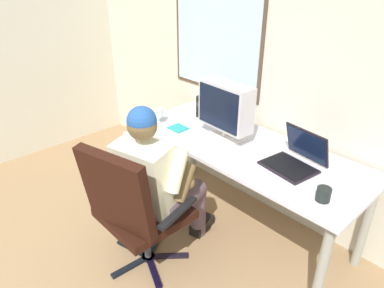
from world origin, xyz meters
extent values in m
cube|color=beige|center=(0.00, 2.46, 1.27)|extent=(5.16, 0.06, 2.54)
cube|color=#4C3828|center=(-0.77, 2.42, 1.48)|extent=(1.01, 0.01, 1.12)
cube|color=silver|center=(-0.77, 2.42, 1.48)|extent=(0.95, 0.02, 1.06)
cylinder|color=gray|center=(-0.95, 1.73, 0.36)|extent=(0.06, 0.06, 0.73)
cylinder|color=gray|center=(0.78, 1.73, 0.36)|extent=(0.06, 0.06, 0.73)
cylinder|color=gray|center=(-0.95, 2.33, 0.36)|extent=(0.06, 0.06, 0.73)
cylinder|color=gray|center=(0.78, 2.33, 0.36)|extent=(0.06, 0.06, 0.73)
cube|color=silver|center=(-0.08, 2.03, 0.74)|extent=(1.88, 0.74, 0.03)
cube|color=black|center=(-0.44, 1.21, 0.01)|extent=(0.30, 0.11, 0.02)
cube|color=black|center=(-0.31, 1.10, 0.01)|extent=(0.07, 0.30, 0.02)
cube|color=black|center=(-0.16, 1.19, 0.01)|extent=(0.30, 0.15, 0.02)
cube|color=black|center=(-0.20, 1.36, 0.01)|extent=(0.23, 0.26, 0.02)
cube|color=black|center=(-0.38, 1.38, 0.01)|extent=(0.20, 0.28, 0.02)
cylinder|color=black|center=(-0.30, 1.25, 0.01)|extent=(0.10, 0.10, 0.02)
cylinder|color=#3F3F44|center=(-0.30, 1.25, 0.21)|extent=(0.05, 0.05, 0.38)
cube|color=black|center=(-0.30, 1.25, 0.42)|extent=(0.53, 0.53, 0.06)
cube|color=black|center=(-0.24, 1.02, 0.73)|extent=(0.53, 0.26, 0.56)
cube|color=black|center=(-0.02, 1.32, 0.55)|extent=(0.14, 0.37, 0.02)
cube|color=black|center=(-0.58, 1.18, 0.55)|extent=(0.14, 0.37, 0.02)
cylinder|color=#59454E|center=(-0.19, 1.51, 0.45)|extent=(0.24, 0.43, 0.15)
cylinder|color=#59454E|center=(-0.24, 1.71, 0.23)|extent=(0.12, 0.12, 0.45)
cube|color=black|center=(-0.25, 1.77, 0.04)|extent=(0.15, 0.26, 0.08)
cylinder|color=#59454E|center=(-0.50, 1.44, 0.45)|extent=(0.24, 0.43, 0.15)
cylinder|color=#59454E|center=(-0.55, 1.64, 0.23)|extent=(0.12, 0.12, 0.45)
cube|color=black|center=(-0.56, 1.69, 0.04)|extent=(0.15, 0.26, 0.08)
cube|color=beige|center=(-0.30, 1.28, 0.70)|extent=(0.43, 0.36, 0.53)
sphere|color=brown|center=(-0.30, 1.28, 1.08)|extent=(0.19, 0.19, 0.19)
sphere|color=#234E92|center=(-0.30, 1.28, 1.11)|extent=(0.19, 0.19, 0.19)
cylinder|color=beige|center=(-0.09, 1.38, 0.80)|extent=(0.13, 0.22, 0.29)
cylinder|color=brown|center=(-0.12, 1.47, 0.67)|extent=(0.12, 0.22, 0.26)
sphere|color=brown|center=(-0.13, 1.50, 0.64)|extent=(0.09, 0.09, 0.09)
cylinder|color=beige|center=(-0.52, 1.28, 0.80)|extent=(0.14, 0.23, 0.29)
cylinder|color=brown|center=(-0.56, 1.41, 0.76)|extent=(0.12, 0.21, 0.26)
sphere|color=brown|center=(-0.58, 1.50, 0.82)|extent=(0.09, 0.09, 0.09)
cube|color=beige|center=(-0.27, 2.02, 0.76)|extent=(0.30, 0.25, 0.02)
cylinder|color=beige|center=(-0.27, 2.02, 0.81)|extent=(0.04, 0.04, 0.08)
cube|color=silver|center=(-0.27, 2.02, 1.02)|extent=(0.45, 0.18, 0.34)
cube|color=black|center=(-0.28, 1.94, 1.02)|extent=(0.40, 0.03, 0.30)
cube|color=black|center=(0.32, 2.00, 0.76)|extent=(0.36, 0.30, 0.02)
cube|color=black|center=(0.32, 2.00, 0.77)|extent=(0.33, 0.26, 0.00)
cube|color=black|center=(0.35, 2.15, 0.88)|extent=(0.34, 0.13, 0.23)
cube|color=#0F1933|center=(0.34, 2.15, 0.88)|extent=(0.31, 0.11, 0.21)
cylinder|color=silver|center=(-0.84, 1.83, 0.75)|extent=(0.07, 0.07, 0.00)
cylinder|color=silver|center=(-0.84, 1.83, 0.79)|extent=(0.01, 0.01, 0.06)
cylinder|color=silver|center=(-0.84, 1.83, 0.85)|extent=(0.07, 0.07, 0.06)
cylinder|color=#4C0B21|center=(-0.84, 1.83, 0.83)|extent=(0.07, 0.07, 0.02)
cube|color=black|center=(-0.69, 2.19, 0.85)|extent=(0.09, 0.09, 0.19)
cylinder|color=#333338|center=(-0.69, 2.15, 0.88)|extent=(0.05, 0.02, 0.05)
cube|color=teal|center=(-0.64, 1.87, 0.76)|extent=(0.14, 0.13, 0.01)
cylinder|color=black|center=(0.66, 1.84, 0.79)|extent=(0.08, 0.08, 0.08)
camera|label=1|loc=(1.34, 0.17, 1.98)|focal=32.82mm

